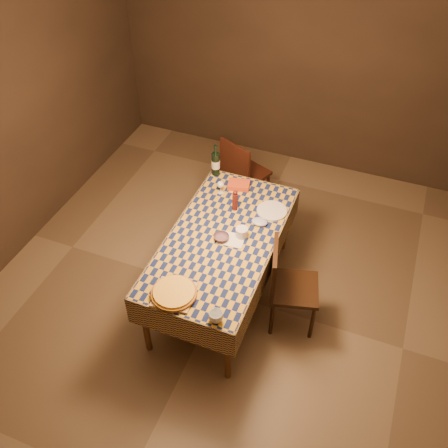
# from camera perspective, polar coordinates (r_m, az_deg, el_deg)

# --- Properties ---
(room) EXTENTS (5.00, 5.10, 2.70)m
(room) POSITION_cam_1_polar(r_m,az_deg,el_deg) (4.06, -0.26, 4.19)
(room) COLOR brown
(room) RESTS_ON ground
(dining_table) EXTENTS (0.94, 1.84, 0.77)m
(dining_table) POSITION_cam_1_polar(r_m,az_deg,el_deg) (4.50, -0.23, -2.32)
(dining_table) COLOR brown
(dining_table) RESTS_ON ground
(cutting_board) EXTENTS (0.35, 0.35, 0.02)m
(cutting_board) POSITION_cam_1_polar(r_m,az_deg,el_deg) (4.03, -5.71, -8.04)
(cutting_board) COLOR tan
(cutting_board) RESTS_ON dining_table
(pizza) EXTENTS (0.41, 0.41, 0.04)m
(pizza) POSITION_cam_1_polar(r_m,az_deg,el_deg) (4.00, -5.74, -7.79)
(pizza) COLOR #915718
(pizza) RESTS_ON cutting_board
(pepper_mill) EXTENTS (0.06, 0.06, 0.22)m
(pepper_mill) POSITION_cam_1_polar(r_m,az_deg,el_deg) (4.67, 1.27, 2.68)
(pepper_mill) COLOR #491211
(pepper_mill) RESTS_ON dining_table
(bowl) EXTENTS (0.14, 0.14, 0.04)m
(bowl) POSITION_cam_1_polar(r_m,az_deg,el_deg) (4.42, -0.29, -1.55)
(bowl) COLOR #5B404D
(bowl) RESTS_ON dining_table
(wine_glass) EXTENTS (0.07, 0.07, 0.14)m
(wine_glass) POSITION_cam_1_polar(r_m,az_deg,el_deg) (4.86, -0.40, 4.49)
(wine_glass) COLOR silver
(wine_glass) RESTS_ON dining_table
(wine_bottle) EXTENTS (0.09, 0.09, 0.35)m
(wine_bottle) POSITION_cam_1_polar(r_m,az_deg,el_deg) (5.08, -0.96, 6.94)
(wine_bottle) COLOR black
(wine_bottle) RESTS_ON dining_table
(deli_tub) EXTENTS (0.11, 0.11, 0.09)m
(deli_tub) POSITION_cam_1_polar(r_m,az_deg,el_deg) (4.44, 2.04, -0.97)
(deli_tub) COLOR silver
(deli_tub) RESTS_ON dining_table
(takeout_container) EXTENTS (0.24, 0.19, 0.05)m
(takeout_container) POSITION_cam_1_polar(r_m,az_deg,el_deg) (4.97, 1.71, 4.49)
(takeout_container) COLOR #C54219
(takeout_container) RESTS_ON dining_table
(white_plate) EXTENTS (0.35, 0.35, 0.02)m
(white_plate) POSITION_cam_1_polar(r_m,az_deg,el_deg) (4.73, 5.49, 1.52)
(white_plate) COLOR silver
(white_plate) RESTS_ON dining_table
(tumbler) EXTENTS (0.12, 0.12, 0.09)m
(tumbler) POSITION_cam_1_polar(r_m,az_deg,el_deg) (3.83, -0.94, -10.54)
(tumbler) COLOR white
(tumbler) RESTS_ON dining_table
(flour_patch) EXTENTS (0.24, 0.19, 0.00)m
(flour_patch) POSITION_cam_1_polar(r_m,az_deg,el_deg) (4.44, 0.82, -1.76)
(flour_patch) COLOR silver
(flour_patch) RESTS_ON dining_table
(flour_bag) EXTENTS (0.17, 0.15, 0.04)m
(flour_bag) POSITION_cam_1_polar(r_m,az_deg,el_deg) (4.58, 4.08, 0.26)
(flour_bag) COLOR #A6ABD4
(flour_bag) RESTS_ON dining_table
(chair_far) EXTENTS (0.55, 0.56, 0.93)m
(chair_far) POSITION_cam_1_polar(r_m,az_deg,el_deg) (5.60, 2.03, 6.02)
(chair_far) COLOR black
(chair_far) RESTS_ON ground
(chair_right) EXTENTS (0.52, 0.52, 0.93)m
(chair_right) POSITION_cam_1_polar(r_m,az_deg,el_deg) (4.46, 7.07, -6.63)
(chair_right) COLOR black
(chair_right) RESTS_ON ground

